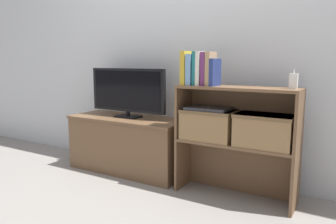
{
  "coord_description": "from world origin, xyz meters",
  "views": [
    {
      "loc": [
        1.32,
        -2.07,
        0.99
      ],
      "look_at": [
        0.0,
        0.13,
        0.58
      ],
      "focal_mm": 35.0,
      "sensor_mm": 36.0,
      "label": 1
    }
  ],
  "objects_px": {
    "baby_monitor": "(294,81)",
    "storage_basket_right": "(264,129)",
    "book_plum": "(205,69)",
    "book_navy": "(215,72)",
    "storage_basket_left": "(209,123)",
    "book_mustard": "(187,68)",
    "book_teal": "(197,68)",
    "book_tan": "(211,69)",
    "book_ivory": "(201,69)",
    "tv": "(127,91)",
    "book_skyblue": "(192,70)",
    "tv_stand": "(129,144)",
    "laptop": "(209,108)"
  },
  "relations": [
    {
      "from": "storage_basket_right",
      "to": "book_ivory",
      "type": "bearing_deg",
      "value": -178.2
    },
    {
      "from": "tv_stand",
      "to": "book_ivory",
      "type": "bearing_deg",
      "value": -7.72
    },
    {
      "from": "baby_monitor",
      "to": "laptop",
      "type": "distance_m",
      "value": 0.61
    },
    {
      "from": "laptop",
      "to": "storage_basket_right",
      "type": "bearing_deg",
      "value": 0.0
    },
    {
      "from": "book_skyblue",
      "to": "book_ivory",
      "type": "xyz_separation_m",
      "value": [
        0.07,
        -0.0,
        0.01
      ]
    },
    {
      "from": "tv",
      "to": "book_mustard",
      "type": "relative_size",
      "value": 3.08
    },
    {
      "from": "book_mustard",
      "to": "storage_basket_right",
      "type": "relative_size",
      "value": 0.64
    },
    {
      "from": "book_navy",
      "to": "storage_basket_left",
      "type": "bearing_deg",
      "value": 163.15
    },
    {
      "from": "book_plum",
      "to": "storage_basket_right",
      "type": "bearing_deg",
      "value": 1.94
    },
    {
      "from": "book_mustard",
      "to": "book_teal",
      "type": "xyz_separation_m",
      "value": [
        0.08,
        0.0,
        -0.0
      ]
    },
    {
      "from": "tv",
      "to": "book_mustard",
      "type": "bearing_deg",
      "value": -8.94
    },
    {
      "from": "baby_monitor",
      "to": "book_teal",
      "type": "bearing_deg",
      "value": -177.44
    },
    {
      "from": "book_plum",
      "to": "storage_basket_left",
      "type": "relative_size",
      "value": 0.61
    },
    {
      "from": "book_skyblue",
      "to": "storage_basket_right",
      "type": "height_order",
      "value": "book_skyblue"
    },
    {
      "from": "book_navy",
      "to": "laptop",
      "type": "height_order",
      "value": "book_navy"
    },
    {
      "from": "tv_stand",
      "to": "tv",
      "type": "height_order",
      "value": "tv"
    },
    {
      "from": "book_skyblue",
      "to": "storage_basket_left",
      "type": "bearing_deg",
      "value": 6.37
    },
    {
      "from": "book_teal",
      "to": "storage_basket_left",
      "type": "relative_size",
      "value": 0.63
    },
    {
      "from": "tv_stand",
      "to": "book_teal",
      "type": "distance_m",
      "value": 1.0
    },
    {
      "from": "book_plum",
      "to": "storage_basket_left",
      "type": "height_order",
      "value": "book_plum"
    },
    {
      "from": "book_skyblue",
      "to": "book_ivory",
      "type": "distance_m",
      "value": 0.07
    },
    {
      "from": "book_teal",
      "to": "book_plum",
      "type": "relative_size",
      "value": 1.03
    },
    {
      "from": "book_tan",
      "to": "baby_monitor",
      "type": "relative_size",
      "value": 1.89
    },
    {
      "from": "book_skyblue",
      "to": "book_navy",
      "type": "bearing_deg",
      "value": -0.0
    },
    {
      "from": "tv",
      "to": "baby_monitor",
      "type": "bearing_deg",
      "value": -2.92
    },
    {
      "from": "book_teal",
      "to": "book_ivory",
      "type": "distance_m",
      "value": 0.03
    },
    {
      "from": "book_tan",
      "to": "storage_basket_right",
      "type": "xyz_separation_m",
      "value": [
        0.4,
        0.01,
        -0.4
      ]
    },
    {
      "from": "baby_monitor",
      "to": "laptop",
      "type": "relative_size",
      "value": 0.41
    },
    {
      "from": "tv_stand",
      "to": "book_tan",
      "type": "relative_size",
      "value": 4.51
    },
    {
      "from": "storage_basket_left",
      "to": "book_tan",
      "type": "bearing_deg",
      "value": -46.94
    },
    {
      "from": "baby_monitor",
      "to": "storage_basket_right",
      "type": "relative_size",
      "value": 0.33
    },
    {
      "from": "book_ivory",
      "to": "book_tan",
      "type": "bearing_deg",
      "value": 0.0
    },
    {
      "from": "storage_basket_left",
      "to": "book_navy",
      "type": "bearing_deg",
      "value": -16.85
    },
    {
      "from": "tv_stand",
      "to": "tv",
      "type": "relative_size",
      "value": 1.42
    },
    {
      "from": "book_mustard",
      "to": "book_skyblue",
      "type": "relative_size",
      "value": 1.1
    },
    {
      "from": "baby_monitor",
      "to": "storage_basket_right",
      "type": "height_order",
      "value": "baby_monitor"
    },
    {
      "from": "tv",
      "to": "book_skyblue",
      "type": "xyz_separation_m",
      "value": [
        0.68,
        -0.1,
        0.2
      ]
    },
    {
      "from": "book_plum",
      "to": "book_navy",
      "type": "bearing_deg",
      "value": -0.0
    },
    {
      "from": "tv",
      "to": "book_ivory",
      "type": "xyz_separation_m",
      "value": [
        0.76,
        -0.1,
        0.21
      ]
    },
    {
      "from": "storage_basket_right",
      "to": "storage_basket_left",
      "type": "bearing_deg",
      "value": 180.0
    },
    {
      "from": "book_ivory",
      "to": "book_tan",
      "type": "distance_m",
      "value": 0.08
    },
    {
      "from": "book_plum",
      "to": "storage_basket_left",
      "type": "distance_m",
      "value": 0.4
    },
    {
      "from": "book_skyblue",
      "to": "book_navy",
      "type": "height_order",
      "value": "book_skyblue"
    },
    {
      "from": "book_teal",
      "to": "book_plum",
      "type": "height_order",
      "value": "book_teal"
    },
    {
      "from": "book_skyblue",
      "to": "book_ivory",
      "type": "bearing_deg",
      "value": -0.0
    },
    {
      "from": "book_mustard",
      "to": "baby_monitor",
      "type": "distance_m",
      "value": 0.75
    },
    {
      "from": "laptop",
      "to": "book_mustard",
      "type": "bearing_deg",
      "value": -175.19
    },
    {
      "from": "book_ivory",
      "to": "book_navy",
      "type": "distance_m",
      "value": 0.11
    },
    {
      "from": "storage_basket_left",
      "to": "book_skyblue",
      "type": "bearing_deg",
      "value": -173.63
    },
    {
      "from": "tv_stand",
      "to": "tv",
      "type": "distance_m",
      "value": 0.48
    }
  ]
}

